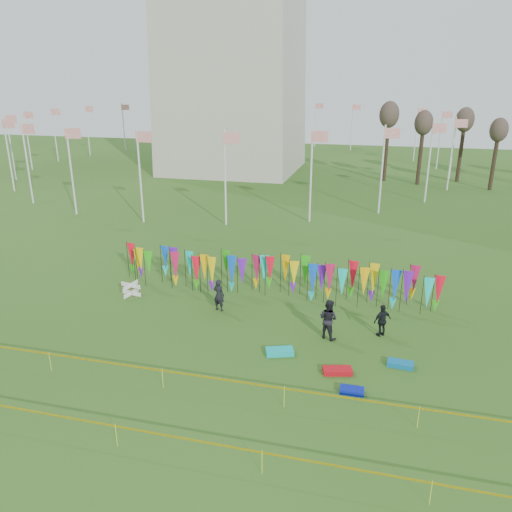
% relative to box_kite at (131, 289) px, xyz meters
% --- Properties ---
extents(ground, '(160.00, 160.00, 0.00)m').
position_rel_box_kite_xyz_m(ground, '(7.58, -5.47, -0.38)').
color(ground, '#2B4D15').
rests_on(ground, ground).
extents(flagpole_ring, '(57.40, 56.16, 8.00)m').
position_rel_box_kite_xyz_m(flagpole_ring, '(-6.42, 42.53, 3.62)').
color(flagpole_ring, silver).
rests_on(flagpole_ring, ground).
extents(banner_row, '(18.64, 0.64, 2.30)m').
position_rel_box_kite_xyz_m(banner_row, '(7.86, 2.00, 1.04)').
color(banner_row, black).
rests_on(banner_row, ground).
extents(caution_tape_near, '(26.00, 0.02, 0.90)m').
position_rel_box_kite_xyz_m(caution_tape_near, '(7.35, -8.05, 0.40)').
color(caution_tape_near, yellow).
rests_on(caution_tape_near, ground).
extents(caution_tape_far, '(26.00, 0.02, 0.90)m').
position_rel_box_kite_xyz_m(caution_tape_far, '(7.35, -11.56, 0.40)').
color(caution_tape_far, yellow).
rests_on(caution_tape_far, ground).
extents(box_kite, '(0.69, 0.69, 0.76)m').
position_rel_box_kite_xyz_m(box_kite, '(0.00, 0.00, 0.00)').
color(box_kite, red).
rests_on(box_kite, ground).
extents(person_left, '(0.74, 0.61, 1.78)m').
position_rel_box_kite_xyz_m(person_left, '(5.53, -0.63, 0.51)').
color(person_left, black).
rests_on(person_left, ground).
extents(person_mid, '(1.12, 0.96, 1.98)m').
position_rel_box_kite_xyz_m(person_mid, '(11.53, -2.21, 0.61)').
color(person_mid, black).
rests_on(person_mid, ground).
extents(person_right, '(1.09, 1.02, 1.63)m').
position_rel_box_kite_xyz_m(person_right, '(14.04, -1.38, 0.43)').
color(person_right, black).
rests_on(person_right, ground).
extents(kite_bag_turquoise, '(1.37, 0.99, 0.25)m').
position_rel_box_kite_xyz_m(kite_bag_turquoise, '(9.62, -4.29, -0.26)').
color(kite_bag_turquoise, '#0CBCBC').
rests_on(kite_bag_turquoise, ground).
extents(kite_bag_blue, '(0.95, 0.51, 0.20)m').
position_rel_box_kite_xyz_m(kite_bag_blue, '(13.00, -6.49, -0.28)').
color(kite_bag_blue, '#0A1AAB').
rests_on(kite_bag_blue, ground).
extents(kite_bag_red, '(1.32, 0.84, 0.22)m').
position_rel_box_kite_xyz_m(kite_bag_red, '(12.31, -5.21, -0.27)').
color(kite_bag_red, red).
rests_on(kite_bag_red, ground).
extents(kite_bag_teal, '(1.15, 0.63, 0.21)m').
position_rel_box_kite_xyz_m(kite_bag_teal, '(14.90, -3.99, -0.28)').
color(kite_bag_teal, '#0B69A6').
rests_on(kite_bag_teal, ground).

